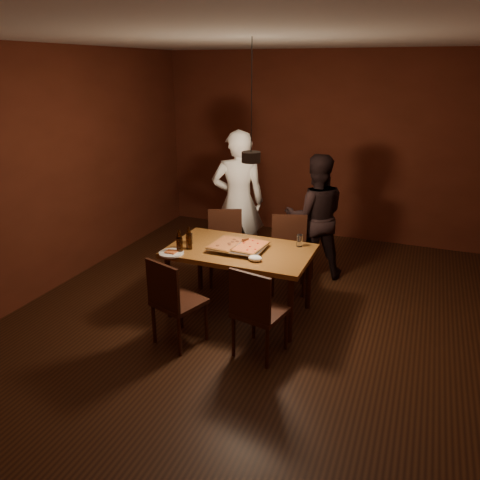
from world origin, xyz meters
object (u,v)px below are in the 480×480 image
at_px(pizza_tray, 239,248).
at_px(diner_dark, 315,217).
at_px(chair_far_right, 289,246).
at_px(dining_table, 240,255).
at_px(chair_near_left, 172,295).
at_px(beer_bottle_a, 179,241).
at_px(chair_far_left, 225,239).
at_px(plate_slice, 171,253).
at_px(pendant_lamp, 251,156).
at_px(diner_white, 238,202).
at_px(chair_near_right, 256,306).
at_px(beer_bottle_b, 189,238).

relative_size(pizza_tray, diner_dark, 0.35).
bearing_deg(pizza_tray, chair_far_right, 70.06).
bearing_deg(dining_table, pizza_tray, -97.40).
xyz_separation_m(chair_near_left, beer_bottle_a, (-0.19, 0.52, 0.34)).
relative_size(chair_far_left, chair_near_left, 1.05).
relative_size(pizza_tray, plate_slice, 2.15).
bearing_deg(chair_far_left, beer_bottle_a, 63.37).
xyz_separation_m(diner_dark, pendant_lamp, (-0.34, -1.39, 0.97)).
bearing_deg(diner_white, pendant_lamp, 93.51).
relative_size(chair_near_left, diner_white, 0.29).
xyz_separation_m(beer_bottle_a, diner_dark, (1.04, 1.60, -0.08)).
bearing_deg(chair_near_right, plate_slice, 173.01).
bearing_deg(chair_far_right, beer_bottle_a, 35.99).
xyz_separation_m(chair_far_left, plate_slice, (-0.11, -1.12, 0.22)).
xyz_separation_m(dining_table, pendant_lamp, (0.16, -0.12, 1.08)).
relative_size(beer_bottle_b, diner_white, 0.13).
relative_size(chair_far_left, pendant_lamp, 0.50).
bearing_deg(diner_white, chair_near_left, 70.04).
xyz_separation_m(chair_near_right, beer_bottle_a, (-0.99, 0.41, 0.34)).
xyz_separation_m(chair_far_right, beer_bottle_b, (-0.80, -1.01, 0.33)).
bearing_deg(pizza_tray, pendant_lamp, -27.94).
bearing_deg(pizza_tray, diner_white, 112.44).
bearing_deg(pizza_tray, diner_dark, 68.97).
height_order(beer_bottle_b, diner_dark, diner_dark).
height_order(beer_bottle_a, pendant_lamp, pendant_lamp).
bearing_deg(diner_dark, beer_bottle_b, 34.31).
relative_size(dining_table, chair_far_right, 2.85).
height_order(chair_near_right, beer_bottle_a, beer_bottle_a).
height_order(plate_slice, diner_white, diner_white).
xyz_separation_m(chair_near_left, diner_white, (-0.12, 1.97, 0.38)).
distance_m(beer_bottle_a, pendant_lamp, 1.15).
bearing_deg(chair_far_right, plate_slice, 35.58).
bearing_deg(chair_far_right, beer_bottle_b, 34.39).
relative_size(chair_far_right, beer_bottle_a, 2.13).
xyz_separation_m(dining_table, chair_near_right, (0.45, -0.74, -0.14)).
relative_size(pizza_tray, pendant_lamp, 0.50).
bearing_deg(chair_far_left, chair_near_right, 98.55).
xyz_separation_m(chair_far_left, chair_far_right, (0.80, 0.08, 0.00)).
xyz_separation_m(chair_near_right, plate_slice, (-1.05, 0.35, 0.22)).
relative_size(dining_table, plate_slice, 5.86).
distance_m(chair_far_right, pizza_tray, 0.93).
distance_m(chair_far_left, pizza_tray, 0.94).
bearing_deg(diner_white, diner_dark, 164.93).
distance_m(dining_table, chair_far_left, 0.90).
relative_size(chair_far_left, diner_white, 0.30).
xyz_separation_m(chair_far_right, chair_near_left, (-0.66, -1.65, 0.00)).
bearing_deg(plate_slice, chair_far_right, 52.91).
relative_size(chair_near_left, plate_slice, 2.07).
bearing_deg(beer_bottle_a, beer_bottle_b, 69.33).
xyz_separation_m(chair_near_left, chair_near_right, (0.80, 0.10, 0.00)).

